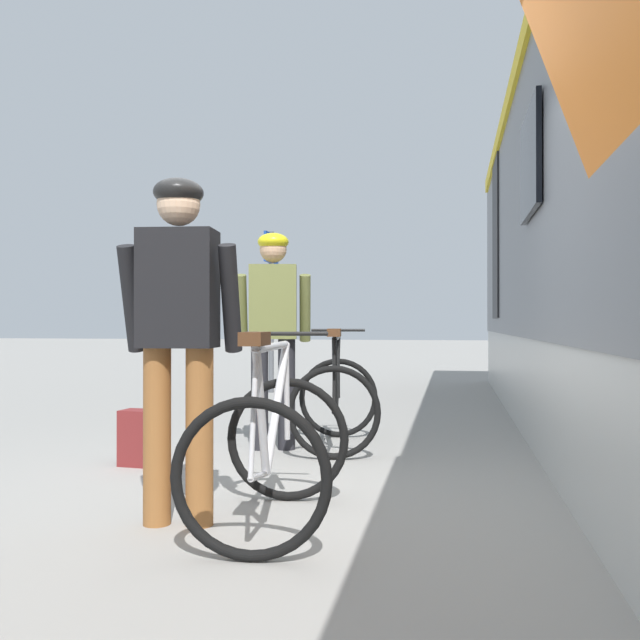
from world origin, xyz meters
name	(u,v)px	position (x,y,z in m)	size (l,w,h in m)	color
ground_plane	(292,503)	(0.00, 0.00, 0.00)	(80.00, 80.00, 0.00)	gray
cyclist_near_in_dark	(179,317)	(-0.47, -0.52, 1.05)	(0.64, 0.35, 1.76)	#935B2D
cyclist_far_in_olive	(273,320)	(-0.53, 1.59, 1.05)	(0.65, 0.39, 1.76)	#232328
bicycle_near_silver	(271,447)	(0.01, -0.48, 0.40)	(0.80, 1.13, 0.99)	black
bicycle_far_black	(336,399)	(-0.04, 1.76, 0.40)	(0.84, 1.15, 0.99)	black
backpack_on_platform	(141,438)	(-1.31, 0.79, 0.20)	(0.28, 0.18, 0.40)	maroon
platform_sign_post	(271,284)	(-1.75, 6.05, 1.62)	(0.08, 0.70, 2.40)	#595B60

